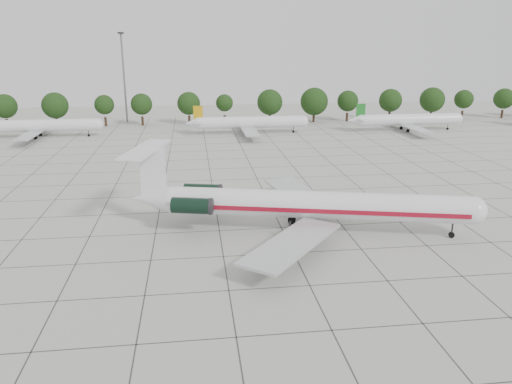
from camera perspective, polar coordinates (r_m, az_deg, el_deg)
ground at (r=64.59m, az=2.91°, el=-4.10°), size 260.00×260.00×0.00m
apron_joints at (r=78.58m, az=0.99°, el=-0.21°), size 170.00×170.00×0.02m
main_airliner at (r=62.36m, az=4.65°, el=-1.35°), size 43.61×33.72×10.35m
bg_airliner_b at (r=135.37m, az=-23.44°, el=6.94°), size 28.24×27.20×7.40m
bg_airliner_c at (r=129.58m, az=-0.68°, el=7.94°), size 28.24×27.20×7.40m
bg_airliner_d at (r=140.12m, az=17.00°, el=7.89°), size 28.24×27.20×7.40m
tree_line at (r=145.32m, az=-7.70°, el=9.99°), size 249.86×8.44×10.22m
floodlight_mast at (r=152.75m, az=-14.89°, el=13.05°), size 1.60×1.60×25.45m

